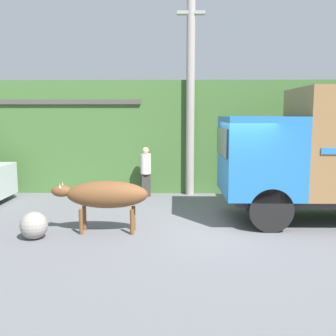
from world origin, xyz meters
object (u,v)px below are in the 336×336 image
object	(u,v)px
brown_cow	(105,195)
pedestrian_on_hill	(146,170)
roadside_rock	(34,225)
utility_pole	(190,91)

from	to	relation	value
brown_cow	pedestrian_on_hill	world-z (taller)	pedestrian_on_hill
brown_cow	roadside_rock	distance (m)	1.66
brown_cow	utility_pole	size ratio (longest dim) A/B	0.33
utility_pole	brown_cow	bearing A→B (deg)	-115.45
utility_pole	roadside_rock	size ratio (longest dim) A/B	11.28
brown_cow	utility_pole	distance (m)	5.52
utility_pole	roadside_rock	bearing A→B (deg)	-125.99
pedestrian_on_hill	roadside_rock	size ratio (longest dim) A/B	2.74
pedestrian_on_hill	brown_cow	bearing A→B (deg)	68.47
utility_pole	roadside_rock	world-z (taller)	utility_pole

